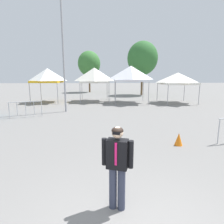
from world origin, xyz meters
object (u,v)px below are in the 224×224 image
canopy_tent_left_of_center (94,75)px  person_foreground (117,163)px  canopy_tent_far_left (48,76)px  canopy_tent_behind_left (131,74)px  canopy_tent_behind_right (178,79)px  tree_behind_tents_left (89,64)px  crowd_barrier_mid_lot (25,106)px  traffic_cone_lot_center (179,139)px  tree_behind_tents_right (142,58)px  light_pole_near_lift (62,35)px

canopy_tent_left_of_center → person_foreground: (1.10, -17.04, -1.77)m
canopy_tent_far_left → canopy_tent_behind_left: size_ratio=0.94×
canopy_tent_behind_left → person_foreground: bearing=-99.4°
canopy_tent_behind_left → canopy_tent_behind_right: (4.68, -0.45, -0.49)m
person_foreground → tree_behind_tents_left: 29.10m
crowd_barrier_mid_lot → canopy_tent_left_of_center: bearing=61.2°
canopy_tent_far_left → person_foreground: bearing=-70.4°
canopy_tent_far_left → canopy_tent_behind_left: bearing=-5.6°
canopy_tent_behind_right → crowd_barrier_mid_lot: bearing=-154.3°
person_foreground → traffic_cone_lot_center: person_foreground is taller
person_foreground → tree_behind_tents_right: 24.63m
canopy_tent_behind_left → person_foreground: (-2.62, -15.73, -1.92)m
canopy_tent_behind_right → crowd_barrier_mid_lot: (-12.72, -6.11, -1.72)m
canopy_tent_left_of_center → crowd_barrier_mid_lot: (-4.31, -7.86, -2.05)m
canopy_tent_behind_left → light_pole_near_lift: size_ratio=0.37×
canopy_tent_left_of_center → crowd_barrier_mid_lot: canopy_tent_left_of_center is taller
canopy_tent_behind_left → traffic_cone_lot_center: bearing=-89.3°
canopy_tent_behind_right → crowd_barrier_mid_lot: 14.21m
tree_behind_tents_right → canopy_tent_behind_right: bearing=-77.5°
person_foreground → tree_behind_tents_right: (5.44, 23.66, 4.13)m
canopy_tent_behind_right → light_pole_near_lift: light_pole_near_lift is taller
traffic_cone_lot_center → crowd_barrier_mid_lot: bearing=145.4°
person_foreground → tree_behind_tents_left: size_ratio=0.26×
tree_behind_tents_right → person_foreground: bearing=-102.9°
canopy_tent_left_of_center → person_foreground: bearing=-86.3°
canopy_tent_behind_left → tree_behind_tents_left: (-5.02, 13.04, 1.76)m
canopy_tent_left_of_center → tree_behind_tents_left: (-1.30, 11.73, 1.92)m
tree_behind_tents_right → traffic_cone_lot_center: tree_behind_tents_right is taller
light_pole_near_lift → traffic_cone_lot_center: (5.89, -7.56, -5.39)m
canopy_tent_behind_left → light_pole_near_lift: 7.86m
canopy_tent_far_left → canopy_tent_left_of_center: size_ratio=0.97×
canopy_tent_left_of_center → canopy_tent_behind_left: (3.72, -1.30, 0.16)m
canopy_tent_behind_left → canopy_tent_behind_right: bearing=-5.4°
canopy_tent_left_of_center → tree_behind_tents_left: 11.96m
canopy_tent_behind_right → canopy_tent_far_left: bearing=174.5°
light_pole_near_lift → crowd_barrier_mid_lot: size_ratio=5.01×
canopy_tent_behind_right → canopy_tent_left_of_center: bearing=168.2°
canopy_tent_left_of_center → canopy_tent_behind_left: 3.95m
light_pole_near_lift → crowd_barrier_mid_lot: (-2.29, -1.92, -4.89)m
canopy_tent_behind_right → traffic_cone_lot_center: bearing=-111.1°
canopy_tent_far_left → light_pole_near_lift: bearing=-63.1°
canopy_tent_behind_left → crowd_barrier_mid_lot: bearing=-140.8°
canopy_tent_behind_right → light_pole_near_lift: size_ratio=0.33×
tree_behind_tents_right → crowd_barrier_mid_lot: size_ratio=3.72×
canopy_tent_far_left → tree_behind_tents_right: (11.34, 7.11, 2.39)m
canopy_tent_behind_left → traffic_cone_lot_center: 12.50m
canopy_tent_far_left → canopy_tent_behind_left: 8.56m
canopy_tent_behind_right → traffic_cone_lot_center: 12.79m
canopy_tent_far_left → canopy_tent_behind_right: (13.20, -1.27, -0.30)m
canopy_tent_behind_right → person_foreground: size_ratio=1.86×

